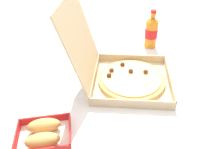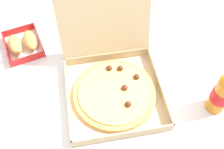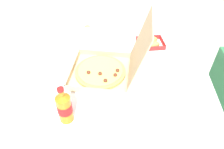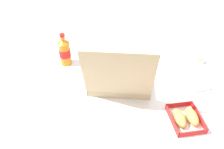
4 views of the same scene
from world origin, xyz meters
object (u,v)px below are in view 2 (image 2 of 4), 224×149
at_px(chair, 75,1).
at_px(bread_side_box, 23,43).
at_px(paper_menu, 208,41).
at_px(cola_bottle, 223,93).
at_px(pizza_box_open, 113,79).

bearing_deg(chair, bread_side_box, -116.43).
bearing_deg(paper_menu, cola_bottle, -111.17).
bearing_deg(cola_bottle, bread_side_box, 145.43).
bearing_deg(bread_side_box, pizza_box_open, -41.33).
distance_m(chair, paper_menu, 0.95).
relative_size(pizza_box_open, paper_menu, 2.31).
bearing_deg(cola_bottle, paper_menu, 67.72).
bearing_deg(paper_menu, bread_side_box, 169.74).
xyz_separation_m(chair, pizza_box_open, (0.04, -0.88, 0.31)).
relative_size(chair, bread_side_box, 3.90).
bearing_deg(bread_side_box, paper_menu, -11.36).
bearing_deg(pizza_box_open, cola_bottle, -26.97).
relative_size(chair, pizza_box_open, 1.71).
bearing_deg(cola_bottle, pizza_box_open, 153.03).
relative_size(chair, cola_bottle, 3.71).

